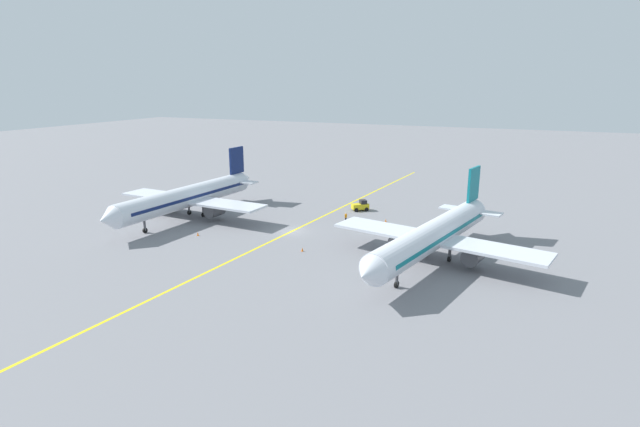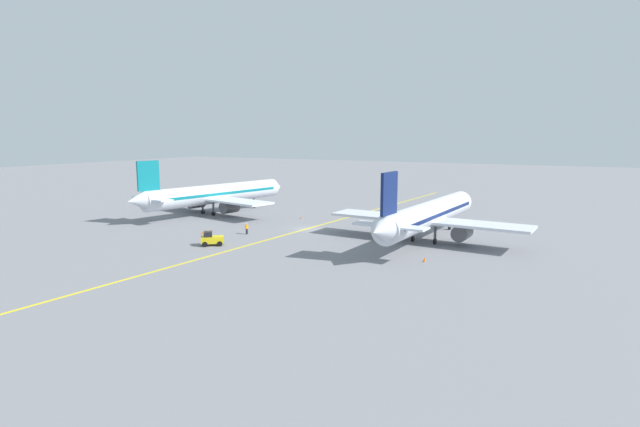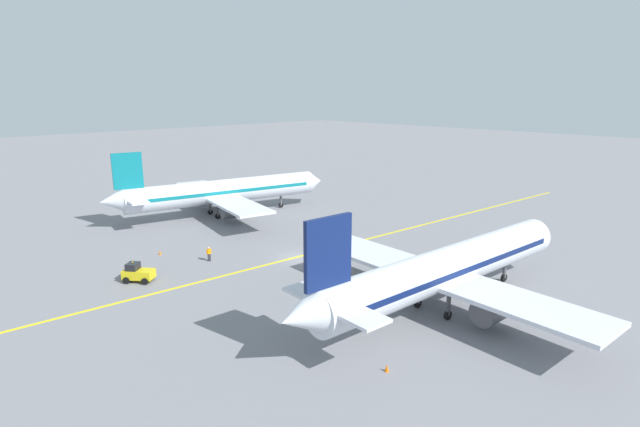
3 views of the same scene
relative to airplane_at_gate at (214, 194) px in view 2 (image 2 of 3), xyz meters
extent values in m
plane|color=slate|center=(22.93, -5.16, -3.71)|extent=(400.00, 400.00, 0.00)
cube|color=yellow|center=(22.93, -5.16, -3.71)|extent=(10.74, 119.59, 0.01)
cylinder|color=silver|center=(0.09, 0.43, 0.09)|extent=(9.82, 30.09, 3.60)
cone|color=silver|center=(3.50, 16.27, 0.09)|extent=(3.85, 3.06, 3.42)
cone|color=silver|center=(-3.37, -15.70, 0.39)|extent=(3.62, 3.58, 3.06)
cube|color=#0F727F|center=(0.09, 0.43, 0.24)|extent=(9.23, 27.16, 0.50)
cube|color=silver|center=(-0.12, -0.55, -0.63)|extent=(28.47, 10.97, 0.36)
cylinder|color=#4C4C51|center=(-5.01, 0.50, -1.88)|extent=(2.82, 3.59, 2.20)
cylinder|color=#4C4C51|center=(4.77, -1.60, -1.88)|extent=(2.82, 3.59, 2.20)
cube|color=#0F727F|center=(-2.85, -13.26, 4.39)|extent=(1.19, 3.99, 5.00)
cube|color=silver|center=(-2.74, -12.77, 0.49)|extent=(9.30, 4.24, 0.24)
cylinder|color=#4C4C51|center=(2.11, 9.82, -2.31)|extent=(0.36, 0.36, 2.00)
cylinder|color=black|center=(2.11, 9.82, -3.31)|extent=(0.44, 0.84, 0.80)
cylinder|color=#4C4C51|center=(-1.89, -1.19, -2.31)|extent=(0.36, 0.36, 2.00)
cylinder|color=black|center=(-1.89, -1.19, -3.31)|extent=(0.44, 0.84, 0.80)
cylinder|color=#4C4C51|center=(1.24, -1.86, -2.31)|extent=(0.36, 0.36, 2.00)
cylinder|color=black|center=(1.24, -1.86, -3.31)|extent=(0.44, 0.84, 0.80)
cylinder|color=silver|center=(42.55, -4.82, 0.09)|extent=(5.80, 30.18, 3.60)
cone|color=silver|center=(43.75, 11.34, 0.09)|extent=(3.59, 2.65, 3.42)
cone|color=silver|center=(41.34, -21.27, 0.39)|extent=(3.27, 3.22, 3.06)
cube|color=#0F1E51|center=(42.55, -4.82, 0.24)|extent=(5.62, 27.19, 0.50)
cube|color=silver|center=(42.48, -5.82, -0.63)|extent=(28.31, 7.25, 0.36)
cylinder|color=#4C4C51|center=(37.49, -5.45, -1.88)|extent=(2.43, 3.35, 2.20)
cylinder|color=#4C4C51|center=(47.47, -6.19, -1.88)|extent=(2.43, 3.35, 2.20)
cube|color=#0F1E51|center=(41.52, -18.78, 4.39)|extent=(0.65, 4.02, 5.00)
cube|color=silver|center=(41.56, -18.28, 0.49)|extent=(9.15, 3.06, 0.24)
cylinder|color=#4C4C51|center=(43.26, 4.75, -2.31)|extent=(0.36, 0.36, 2.00)
cylinder|color=black|center=(43.26, 4.75, -3.31)|extent=(0.34, 0.82, 0.80)
cylinder|color=#4C4C51|center=(40.81, -6.70, -2.31)|extent=(0.36, 0.36, 2.00)
cylinder|color=black|center=(40.81, -6.70, -3.31)|extent=(0.34, 0.82, 0.80)
cylinder|color=#4C4C51|center=(44.00, -6.93, -2.31)|extent=(0.36, 0.36, 2.00)
cylinder|color=black|center=(44.00, -6.93, -3.31)|extent=(0.34, 0.82, 0.80)
cube|color=gold|center=(17.49, -21.71, -2.91)|extent=(3.28, 3.04, 0.90)
cube|color=black|center=(17.06, -22.06, -2.11)|extent=(1.65, 1.68, 0.70)
sphere|color=orange|center=(17.06, -22.06, -1.68)|extent=(0.16, 0.16, 0.16)
cylinder|color=black|center=(17.19, -22.91, -3.36)|extent=(0.70, 0.63, 0.70)
cylinder|color=black|center=(16.26, -21.73, -3.36)|extent=(0.70, 0.63, 0.70)
cylinder|color=black|center=(18.72, -21.69, -3.36)|extent=(0.70, 0.63, 0.70)
cylinder|color=black|center=(17.78, -20.52, -3.36)|extent=(0.70, 0.63, 0.70)
cylinder|color=#23232D|center=(17.05, -13.13, -3.28)|extent=(0.16, 0.16, 0.85)
cylinder|color=#23232D|center=(17.00, -13.33, -3.28)|extent=(0.16, 0.16, 0.85)
cube|color=orange|center=(17.02, -13.23, -2.56)|extent=(0.31, 0.40, 0.60)
cylinder|color=orange|center=(17.09, -13.00, -2.56)|extent=(0.10, 0.10, 0.55)
cylinder|color=orange|center=(16.96, -13.46, -2.56)|extent=(0.10, 0.10, 0.55)
sphere|color=beige|center=(17.02, -13.23, -2.14)|extent=(0.22, 0.22, 0.22)
cone|color=orange|center=(17.30, 2.82, -3.43)|extent=(0.32, 0.32, 0.55)
cone|color=orange|center=(34.96, 2.63, -3.43)|extent=(0.32, 0.32, 0.55)
cone|color=orange|center=(11.03, -16.17, -3.43)|extent=(0.32, 0.32, 0.55)
cone|color=orange|center=(45.44, -16.97, -3.43)|extent=(0.32, 0.32, 0.55)
camera|label=1|loc=(-11.04, 61.27, 18.81)|focal=28.00mm
camera|label=2|loc=(61.16, -73.44, 11.12)|focal=28.00mm
camera|label=3|loc=(64.21, -41.69, 15.04)|focal=28.00mm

